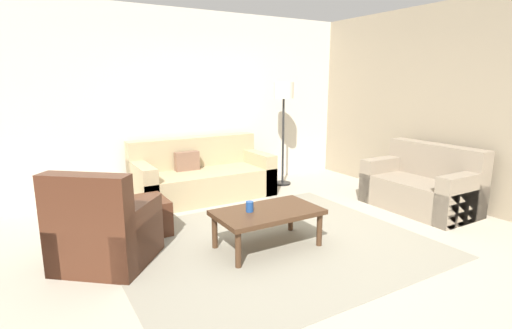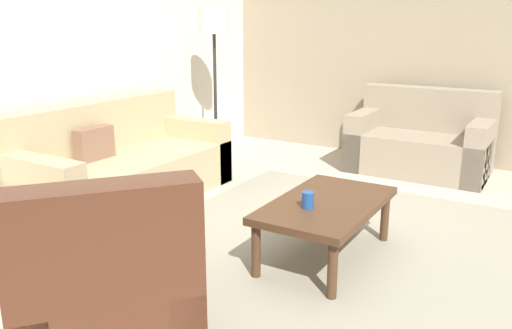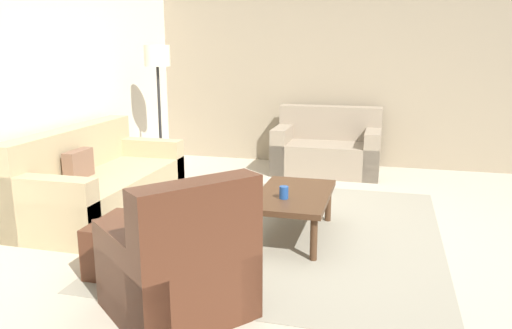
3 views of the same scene
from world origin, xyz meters
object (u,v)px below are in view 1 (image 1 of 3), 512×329
object	(u,v)px
cup	(250,207)
lamp_standing	(284,101)
couch_main	(201,177)
ottoman	(142,217)
couch_loveseat	(424,187)
coffee_table	(267,215)
armchair_leather	(103,235)

from	to	relation	value
cup	lamp_standing	world-z (taller)	lamp_standing
couch_main	cup	size ratio (longest dim) A/B	18.57
ottoman	cup	xyz separation A→B (m)	(0.85, -1.01, 0.26)
couch_loveseat	cup	xyz separation A→B (m)	(-2.73, 0.05, 0.17)
couch_main	cup	distance (m)	2.10
cup	lamp_standing	size ratio (longest dim) A/B	0.06
couch_loveseat	coffee_table	world-z (taller)	couch_loveseat
coffee_table	lamp_standing	distance (m)	2.81
ottoman	couch_loveseat	bearing A→B (deg)	-16.57
coffee_table	ottoman	bearing A→B (deg)	134.19
coffee_table	lamp_standing	xyz separation A→B (m)	(1.61, 2.05, 1.05)
coffee_table	couch_loveseat	bearing A→B (deg)	-0.05
couch_loveseat	armchair_leather	size ratio (longest dim) A/B	1.25
armchair_leather	lamp_standing	xyz separation A→B (m)	(3.18, 1.63, 1.10)
couch_main	coffee_table	bearing A→B (deg)	-93.93
armchair_leather	ottoman	size ratio (longest dim) A/B	2.01
armchair_leather	ottoman	bearing A→B (deg)	50.31
coffee_table	lamp_standing	bearing A→B (deg)	51.85
couch_loveseat	ottoman	world-z (taller)	couch_loveseat
couch_loveseat	armchair_leather	world-z (taller)	armchair_leather
ottoman	lamp_standing	xyz separation A→B (m)	(2.65, 0.99, 1.21)
cup	armchair_leather	bearing A→B (deg)	164.78
couch_main	ottoman	size ratio (longest dim) A/B	3.63
cup	couch_loveseat	bearing A→B (deg)	-1.14
couch_main	lamp_standing	size ratio (longest dim) A/B	1.19
coffee_table	cup	xyz separation A→B (m)	(-0.19, 0.05, 0.11)
couch_main	ottoman	distance (m)	1.59
armchair_leather	coffee_table	bearing A→B (deg)	-15.28
coffee_table	lamp_standing	world-z (taller)	lamp_standing
couch_main	armchair_leather	size ratio (longest dim) A/B	1.81
couch_main	lamp_standing	bearing A→B (deg)	-2.72
ottoman	lamp_standing	size ratio (longest dim) A/B	0.33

